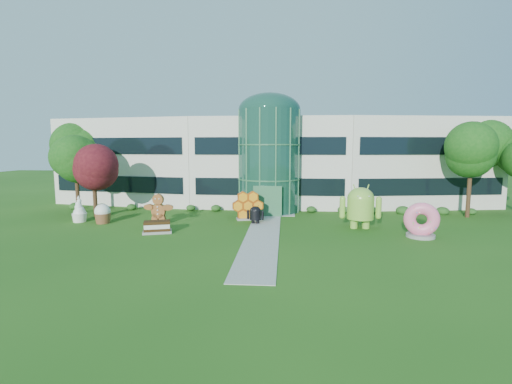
# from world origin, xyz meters

# --- Properties ---
(ground) EXTENTS (140.00, 140.00, 0.00)m
(ground) POSITION_xyz_m (0.00, 0.00, 0.00)
(ground) COLOR #215114
(ground) RESTS_ON ground
(building) EXTENTS (46.00, 15.00, 9.30)m
(building) POSITION_xyz_m (0.00, 18.00, 4.65)
(building) COLOR beige
(building) RESTS_ON ground
(atrium) EXTENTS (6.00, 6.00, 9.80)m
(atrium) POSITION_xyz_m (0.00, 12.00, 4.90)
(atrium) COLOR #194738
(atrium) RESTS_ON ground
(walkway) EXTENTS (2.40, 20.00, 0.04)m
(walkway) POSITION_xyz_m (0.00, 2.00, 0.02)
(walkway) COLOR #9E9E93
(walkway) RESTS_ON ground
(tree_red) EXTENTS (4.00, 4.00, 6.00)m
(tree_red) POSITION_xyz_m (-15.50, 7.50, 3.00)
(tree_red) COLOR #3F0C14
(tree_red) RESTS_ON ground
(trees_backdrop) EXTENTS (52.00, 8.00, 8.40)m
(trees_backdrop) POSITION_xyz_m (0.00, 13.00, 4.20)
(trees_backdrop) COLOR #134B12
(trees_backdrop) RESTS_ON ground
(android_green) EXTENTS (3.35, 2.24, 3.78)m
(android_green) POSITION_xyz_m (7.42, 4.59, 1.89)
(android_green) COLOR #7EBB3B
(android_green) RESTS_ON ground
(android_black) EXTENTS (1.71, 1.35, 1.72)m
(android_black) POSITION_xyz_m (-0.84, 5.64, 0.86)
(android_black) COLOR black
(android_black) RESTS_ON ground
(donut) EXTENTS (2.61, 1.66, 2.51)m
(donut) POSITION_xyz_m (11.12, 2.03, 1.25)
(donut) COLOR #D8526C
(donut) RESTS_ON ground
(gingerbread) EXTENTS (2.84, 1.31, 2.55)m
(gingerbread) POSITION_xyz_m (-8.68, 4.70, 1.27)
(gingerbread) COLOR brown
(gingerbread) RESTS_ON ground
(ice_cream_sandwich) EXTENTS (2.28, 1.60, 0.92)m
(ice_cream_sandwich) POSITION_xyz_m (-7.78, 1.76, 0.46)
(ice_cream_sandwich) COLOR black
(ice_cream_sandwich) RESTS_ON ground
(honeycomb) EXTENTS (3.03, 1.70, 2.25)m
(honeycomb) POSITION_xyz_m (-1.63, 7.31, 1.13)
(honeycomb) COLOR orange
(honeycomb) RESTS_ON ground
(froyo) EXTENTS (1.42, 1.42, 2.21)m
(froyo) POSITION_xyz_m (-15.75, 5.26, 1.11)
(froyo) COLOR white
(froyo) RESTS_ON ground
(cupcake) EXTENTS (1.43, 1.43, 1.64)m
(cupcake) POSITION_xyz_m (-13.50, 4.85, 0.82)
(cupcake) COLOR white
(cupcake) RESTS_ON ground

